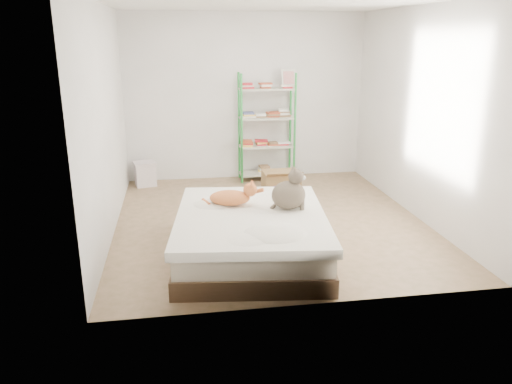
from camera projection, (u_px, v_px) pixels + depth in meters
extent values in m
cube|color=#A27F62|center=(269.00, 220.00, 6.33)|extent=(3.80, 4.20, 0.01)
cube|color=white|center=(271.00, 1.00, 5.55)|extent=(3.80, 4.20, 0.01)
cube|color=white|center=(246.00, 97.00, 7.92)|extent=(3.80, 0.01, 2.60)
cube|color=white|center=(319.00, 159.00, 3.96)|extent=(3.80, 0.01, 2.60)
cube|color=white|center=(106.00, 122.00, 5.65)|extent=(0.01, 4.20, 2.60)
cube|color=white|center=(420.00, 114.00, 6.22)|extent=(0.01, 4.20, 2.60)
cube|color=brown|center=(251.00, 249.00, 5.25)|extent=(1.70, 2.03, 0.19)
cube|color=#F5E4C8|center=(251.00, 231.00, 5.19)|extent=(1.65, 1.97, 0.21)
cube|color=white|center=(251.00, 218.00, 5.15)|extent=(1.74, 2.07, 0.09)
cylinder|color=green|center=(242.00, 130.00, 7.67)|extent=(0.04, 0.04, 1.70)
cylinder|color=green|center=(239.00, 126.00, 7.98)|extent=(0.04, 0.04, 1.70)
cylinder|color=green|center=(295.00, 128.00, 7.80)|extent=(0.04, 0.04, 1.70)
cylinder|color=green|center=(290.00, 125.00, 8.10)|extent=(0.04, 0.04, 1.70)
cube|color=#B3B5A2|center=(266.00, 173.00, 8.11)|extent=(0.86, 0.34, 0.02)
cube|color=#B3B5A2|center=(266.00, 146.00, 7.98)|extent=(0.86, 0.34, 0.02)
cube|color=#B3B5A2|center=(267.00, 118.00, 7.84)|extent=(0.86, 0.34, 0.02)
cube|color=#B3B5A2|center=(267.00, 89.00, 7.71)|extent=(0.86, 0.34, 0.02)
cube|color=red|center=(266.00, 170.00, 8.10)|extent=(0.20, 0.16, 0.09)
cube|color=red|center=(248.00, 143.00, 7.92)|extent=(0.20, 0.16, 0.09)
cube|color=red|center=(260.00, 143.00, 7.95)|extent=(0.20, 0.16, 0.09)
cube|color=red|center=(273.00, 142.00, 7.98)|extent=(0.20, 0.16, 0.09)
cube|color=red|center=(285.00, 142.00, 8.01)|extent=(0.20, 0.16, 0.09)
cube|color=red|center=(248.00, 115.00, 7.78)|extent=(0.20, 0.16, 0.09)
cube|color=red|center=(260.00, 114.00, 7.81)|extent=(0.20, 0.16, 0.09)
cube|color=red|center=(273.00, 114.00, 7.84)|extent=(0.20, 0.16, 0.09)
cube|color=red|center=(285.00, 114.00, 7.87)|extent=(0.20, 0.16, 0.09)
cube|color=red|center=(248.00, 85.00, 7.65)|extent=(0.20, 0.16, 0.09)
cube|color=red|center=(267.00, 85.00, 7.69)|extent=(0.20, 0.16, 0.09)
cube|color=red|center=(286.00, 85.00, 7.74)|extent=(0.20, 0.16, 0.09)
cube|color=white|center=(289.00, 78.00, 7.76)|extent=(0.22, 0.09, 0.28)
cube|color=red|center=(289.00, 78.00, 7.75)|extent=(0.17, 0.06, 0.21)
cube|color=olive|center=(281.00, 184.00, 7.25)|extent=(0.52, 0.42, 0.36)
cube|color=#532674|center=(284.00, 188.00, 7.05)|extent=(0.31, 0.01, 0.08)
cube|color=olive|center=(284.00, 175.00, 7.00)|extent=(0.52, 0.16, 0.11)
cube|color=silver|center=(145.00, 175.00, 7.74)|extent=(0.35, 0.32, 0.35)
cube|color=silver|center=(144.00, 163.00, 7.68)|extent=(0.38, 0.36, 0.03)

